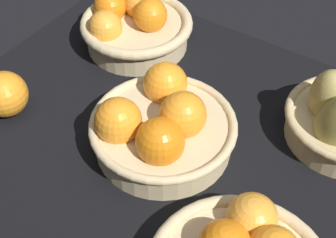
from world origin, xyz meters
TOP-DOWN VIEW (x-y plane):
  - market_tray at (0.00, 0.00)cm, footprint 84.00×72.00cm
  - basket_center at (-1.34, 0.27)cm, footprint 24.37×24.37cm
  - basket_far_left at (-21.62, 20.18)cm, footprint 22.84×22.84cm
  - loose_orange_front_gap at (-28.84, -8.54)cm, footprint 8.26×8.26cm

SIDE VIEW (x-z plane):
  - market_tray at x=0.00cm, z-range 0.00..3.00cm
  - loose_orange_front_gap at x=-28.84cm, z-range 3.00..11.26cm
  - basket_center at x=-1.34cm, z-range 1.87..13.05cm
  - basket_far_left at x=-21.62cm, z-range 1.90..13.15cm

